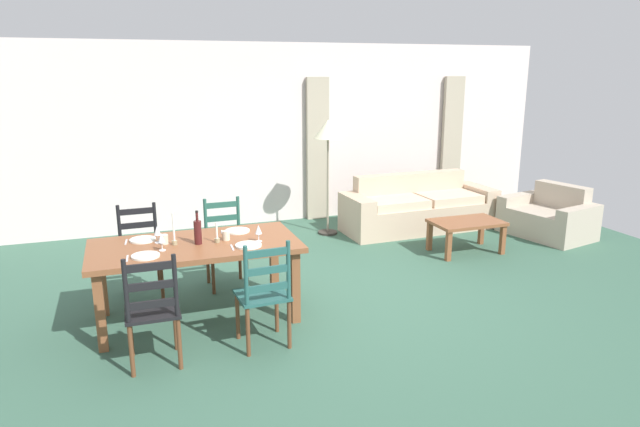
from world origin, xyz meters
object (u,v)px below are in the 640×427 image
(dining_chair_far_right, at_px, (225,243))
(armchair_upholstered, at_px, (550,218))
(dining_chair_near_right, at_px, (264,294))
(dining_chair_far_left, at_px, (140,251))
(wine_glass_near_right, at_px, (258,230))
(dining_chair_near_left, at_px, (152,311))
(wine_glass_far_left, at_px, (157,231))
(coffee_cup_primary, at_px, (226,236))
(coffee_cup_secondary, at_px, (164,239))
(dining_table, at_px, (195,252))
(couch, at_px, (417,209))
(wine_bottle, at_px, (198,232))
(standing_lamp, at_px, (328,136))
(coffee_table, at_px, (466,226))
(wine_glass_near_left, at_px, (162,239))

(dining_chair_far_right, xyz_separation_m, armchair_upholstered, (4.71, 0.36, -0.23))
(dining_chair_near_right, relative_size, dining_chair_far_left, 1.00)
(dining_chair_far_left, xyz_separation_m, wine_glass_near_right, (1.05, -0.93, 0.38))
(dining_chair_near_left, bearing_deg, armchair_upholstered, 19.14)
(wine_glass_far_left, relative_size, coffee_cup_primary, 1.79)
(wine_glass_far_left, bearing_deg, coffee_cup_secondary, -46.11)
(dining_table, height_order, dining_chair_near_right, dining_chair_near_right)
(dining_chair_far_left, height_order, couch, dining_chair_far_left)
(wine_bottle, distance_m, coffee_cup_primary, 0.28)
(dining_table, bearing_deg, dining_chair_near_right, -58.61)
(dining_chair_far_right, xyz_separation_m, coffee_cup_secondary, (-0.68, -0.71, 0.32))
(wine_glass_near_right, bearing_deg, dining_chair_near_right, -100.16)
(dining_chair_near_left, bearing_deg, wine_glass_near_right, 32.45)
(coffee_cup_secondary, bearing_deg, standing_lamp, 42.31)
(dining_chair_near_left, distance_m, dining_chair_far_left, 1.58)
(wine_glass_far_left, bearing_deg, coffee_table, 10.95)
(wine_glass_near_right, relative_size, coffee_cup_secondary, 1.79)
(dining_chair_near_left, height_order, wine_glass_far_left, dining_chair_near_left)
(wine_bottle, relative_size, standing_lamp, 0.19)
(dining_chair_near_left, relative_size, wine_glass_near_left, 5.96)
(wine_glass_near_right, relative_size, coffee_cup_primary, 1.79)
(wine_glass_near_left, bearing_deg, wine_glass_far_left, 94.53)
(dining_chair_near_right, height_order, wine_glass_near_left, dining_chair_near_right)
(couch, relative_size, coffee_table, 2.56)
(dining_chair_near_right, distance_m, wine_glass_near_right, 0.73)
(dining_chair_near_left, xyz_separation_m, couch, (3.95, 2.88, -0.19))
(dining_chair_near_left, relative_size, dining_chair_far_right, 1.00)
(wine_glass_far_left, relative_size, coffee_cup_secondary, 1.79)
(dining_chair_near_right, distance_m, dining_chair_far_left, 1.81)
(dining_table, height_order, armchair_upholstered, dining_table)
(dining_chair_near_right, height_order, coffee_table, dining_chair_near_right)
(wine_glass_near_right, distance_m, coffee_cup_secondary, 0.87)
(wine_bottle, relative_size, couch, 0.14)
(wine_glass_near_left, height_order, coffee_table, wine_glass_near_left)
(wine_glass_near_right, xyz_separation_m, wine_glass_far_left, (-0.89, 0.27, 0.00))
(dining_chair_near_left, height_order, wine_bottle, wine_bottle)
(dining_chair_near_right, relative_size, standing_lamp, 0.59)
(dining_chair_near_right, height_order, dining_chair_far_left, same)
(dining_chair_far_right, bearing_deg, couch, 23.01)
(standing_lamp, bearing_deg, wine_glass_far_left, -139.08)
(couch, bearing_deg, armchair_upholstered, -30.42)
(wine_glass_far_left, xyz_separation_m, couch, (3.83, 1.96, -0.57))
(dining_chair_far_right, height_order, coffee_cup_primary, dining_chair_far_right)
(coffee_cup_primary, xyz_separation_m, armchair_upholstered, (4.83, 1.14, -0.55))
(coffee_cup_primary, xyz_separation_m, standing_lamp, (1.86, 2.27, 0.62))
(couch, bearing_deg, dining_table, -149.14)
(wine_glass_far_left, bearing_deg, dining_chair_far_right, 41.60)
(dining_table, relative_size, wine_glass_near_left, 11.80)
(wine_glass_near_left, distance_m, couch, 4.44)
(dining_chair_far_left, distance_m, wine_glass_near_left, 1.00)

